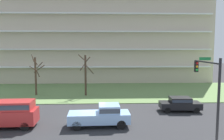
% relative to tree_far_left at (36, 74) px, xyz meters
% --- Properties ---
extents(ground, '(160.00, 160.00, 0.00)m').
position_rel_tree_far_left_xyz_m(ground, '(8.83, -11.50, -3.16)').
color(ground, '#2D2D30').
extents(grass_lawn_strip, '(80.00, 16.00, 0.08)m').
position_rel_tree_far_left_xyz_m(grass_lawn_strip, '(8.83, 2.50, -3.12)').
color(grass_lawn_strip, '#66844C').
rests_on(grass_lawn_strip, ground).
extents(apartment_building, '(45.46, 13.94, 20.16)m').
position_rel_tree_far_left_xyz_m(apartment_building, '(8.83, 16.99, 6.92)').
color(apartment_building, beige).
rests_on(apartment_building, ground).
extents(tree_far_left, '(1.95, 1.99, 6.04)m').
position_rel_tree_far_left_xyz_m(tree_far_left, '(0.00, 0.00, 0.00)').
color(tree_far_left, '#4C3828').
rests_on(tree_far_left, ground).
extents(tree_left, '(2.23, 1.99, 6.05)m').
position_rel_tree_far_left_xyz_m(tree_left, '(7.28, -0.59, 0.10)').
color(tree_left, '#423023').
rests_on(tree_left, ground).
extents(sedan_black_near_left, '(4.48, 2.01, 1.57)m').
position_rel_tree_far_left_xyz_m(sedan_black_near_left, '(18.30, -9.00, -2.29)').
color(sedan_black_near_left, black).
rests_on(sedan_black_near_left, ground).
extents(van_red_center_left, '(5.26, 2.15, 2.36)m').
position_rel_tree_far_left_xyz_m(van_red_center_left, '(1.39, -13.50, -1.76)').
color(van_red_center_left, '#B22828').
rests_on(van_red_center_left, ground).
extents(pickup_blue_center_right, '(5.47, 2.19, 1.95)m').
position_rel_tree_far_left_xyz_m(pickup_blue_center_right, '(9.72, -13.49, -2.14)').
color(pickup_blue_center_right, '#8CB2E0').
rests_on(pickup_blue_center_right, ground).
extents(traffic_signal_mast, '(0.90, 4.29, 6.26)m').
position_rel_tree_far_left_xyz_m(traffic_signal_mast, '(17.78, -16.70, 1.07)').
color(traffic_signal_mast, black).
rests_on(traffic_signal_mast, ground).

